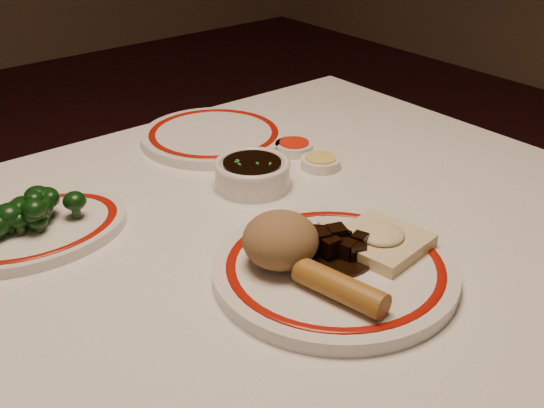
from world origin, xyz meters
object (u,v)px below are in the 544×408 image
at_px(fried_wonton, 381,240).
at_px(rice_mound, 280,240).
at_px(spring_roll, 340,288).
at_px(stirfry_heap, 332,245).
at_px(broccoli_plate, 35,230).
at_px(dining_table, 233,306).
at_px(broccoli_pile, 29,209).
at_px(main_plate, 335,270).
at_px(soy_bowl, 252,175).

bearing_deg(fried_wonton, rice_mound, 157.13).
relative_size(spring_roll, stirfry_heap, 1.02).
height_order(rice_mound, broccoli_plate, rice_mound).
xyz_separation_m(dining_table, broccoli_pile, (-0.18, 0.19, 0.13)).
bearing_deg(dining_table, fried_wonton, -47.15).
bearing_deg(stirfry_heap, rice_mound, 160.57).
bearing_deg(stirfry_heap, broccoli_pile, 130.65).
distance_m(fried_wonton, stirfry_heap, 0.06).
distance_m(main_plate, rice_mound, 0.08).
bearing_deg(rice_mound, main_plate, -41.39).
height_order(dining_table, broccoli_pile, broccoli_pile).
relative_size(dining_table, soy_bowl, 10.63).
height_order(broccoli_pile, soy_bowl, broccoli_pile).
bearing_deg(broccoli_plate, spring_roll, -62.02).
xyz_separation_m(fried_wonton, stirfry_heap, (-0.06, 0.03, 0.00)).
relative_size(rice_mound, broccoli_pile, 0.67).
height_order(fried_wonton, broccoli_plate, fried_wonton).
height_order(spring_roll, soy_bowl, spring_roll).
height_order(rice_mound, stirfry_heap, rice_mound).
xyz_separation_m(main_plate, rice_mound, (-0.05, 0.04, 0.04)).
relative_size(rice_mound, stirfry_heap, 0.82).
relative_size(spring_roll, fried_wonton, 0.98).
bearing_deg(broccoli_plate, dining_table, -45.63).
bearing_deg(broccoli_plate, broccoli_pile, 127.71).
xyz_separation_m(rice_mound, spring_roll, (0.01, -0.10, -0.02)).
distance_m(broccoli_plate, soy_bowl, 0.32).
height_order(dining_table, spring_roll, spring_roll).
distance_m(spring_roll, broccoli_pile, 0.42).
height_order(spring_roll, broccoli_pile, broccoli_pile).
height_order(rice_mound, broccoli_pile, rice_mound).
xyz_separation_m(dining_table, rice_mound, (0.01, -0.09, 0.14)).
distance_m(fried_wonton, broccoli_plate, 0.45).
bearing_deg(broccoli_pile, rice_mound, -55.05).
xyz_separation_m(stirfry_heap, soy_bowl, (0.06, 0.23, -0.01)).
bearing_deg(spring_roll, broccoli_pile, 107.51).
bearing_deg(broccoli_pile, dining_table, -45.70).
xyz_separation_m(dining_table, spring_roll, (0.01, -0.19, 0.13)).
distance_m(spring_roll, stirfry_heap, 0.09).
relative_size(dining_table, broccoli_plate, 4.75).
distance_m(main_plate, broccoli_plate, 0.40).
bearing_deg(broccoli_plate, stirfry_heap, -49.32).
bearing_deg(fried_wonton, stirfry_heap, 153.40).
relative_size(fried_wonton, broccoli_plate, 0.45).
bearing_deg(fried_wonton, soy_bowl, 90.05).
height_order(main_plate, broccoli_pile, broccoli_pile).
height_order(stirfry_heap, soy_bowl, stirfry_heap).
height_order(broccoli_plate, soy_bowl, soy_bowl).
bearing_deg(soy_bowl, fried_wonton, -89.95).
distance_m(dining_table, stirfry_heap, 0.18).
bearing_deg(dining_table, broccoli_plate, 134.37).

